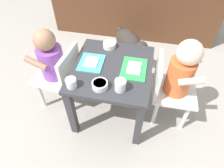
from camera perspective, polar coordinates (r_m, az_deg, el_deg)
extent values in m
plane|color=#9E998E|center=(1.55, 0.00, -7.16)|extent=(7.00, 7.00, 0.00)
cube|color=#333338|center=(1.23, 0.00, 4.45)|extent=(0.49, 0.53, 0.03)
cube|color=#333338|center=(1.30, -11.55, -8.26)|extent=(0.04, 0.04, 0.41)
cube|color=#333338|center=(1.24, 7.67, -11.74)|extent=(0.04, 0.04, 0.41)
cube|color=#333338|center=(1.59, -5.87, 5.27)|extent=(0.04, 0.04, 0.41)
cube|color=#333338|center=(1.54, 9.68, 3.01)|extent=(0.04, 0.04, 0.41)
cube|color=silver|center=(1.47, -15.91, 2.45)|extent=(0.31, 0.31, 0.02)
cube|color=silver|center=(1.33, -12.20, 4.98)|extent=(0.05, 0.27, 0.22)
cylinder|color=purple|center=(1.39, -16.92, 6.01)|extent=(0.17, 0.17, 0.22)
sphere|color=#A87A5B|center=(1.30, -18.99, 11.90)|extent=(0.14, 0.14, 0.14)
cylinder|color=silver|center=(1.67, -16.30, 2.07)|extent=(0.03, 0.03, 0.26)
cylinder|color=silver|center=(1.56, -19.77, -2.90)|extent=(0.03, 0.03, 0.26)
cylinder|color=silver|center=(1.58, -10.09, 0.58)|extent=(0.03, 0.03, 0.26)
cylinder|color=silver|center=(1.47, -13.30, -4.80)|extent=(0.03, 0.03, 0.26)
cylinder|color=#A87A5B|center=(1.44, -17.30, 10.38)|extent=(0.15, 0.05, 0.09)
cylinder|color=#A87A5B|center=(1.33, -21.17, 5.63)|extent=(0.15, 0.05, 0.09)
cube|color=silver|center=(1.38, 17.52, -1.89)|extent=(0.28, 0.28, 0.02)
cube|color=silver|center=(1.28, 13.08, 2.42)|extent=(0.03, 0.27, 0.22)
cylinder|color=#D86633|center=(1.29, 18.81, 1.98)|extent=(0.16, 0.16, 0.25)
sphere|color=beige|center=(1.17, 21.49, 8.44)|extent=(0.15, 0.15, 0.15)
cylinder|color=silver|center=(1.44, 20.30, -9.02)|extent=(0.03, 0.03, 0.26)
cylinder|color=silver|center=(1.56, 19.91, -3.01)|extent=(0.03, 0.03, 0.26)
cylinder|color=silver|center=(1.41, 12.32, -8.08)|extent=(0.03, 0.03, 0.26)
cylinder|color=silver|center=(1.53, 12.65, -2.02)|extent=(0.03, 0.03, 0.26)
cylinder|color=beige|center=(1.19, 21.94, 0.76)|extent=(0.15, 0.04, 0.09)
cylinder|color=beige|center=(1.32, 21.38, 6.22)|extent=(0.15, 0.04, 0.09)
ellipsoid|color=#332D28|center=(1.85, 4.79, 12.10)|extent=(0.35, 0.36, 0.20)
sphere|color=#332D28|center=(1.70, 8.49, 10.33)|extent=(0.11, 0.11, 0.11)
sphere|color=black|center=(1.68, 9.27, 9.50)|extent=(0.05, 0.05, 0.05)
torus|color=green|center=(1.73, 7.79, 10.49)|extent=(0.09, 0.09, 0.10)
sphere|color=#332D28|center=(1.93, 2.15, 15.37)|extent=(0.05, 0.05, 0.05)
cylinder|color=#332D28|center=(1.85, 4.76, 6.54)|extent=(0.04, 0.04, 0.12)
cylinder|color=#332D28|center=(1.90, 7.36, 7.56)|extent=(0.04, 0.04, 0.12)
cylinder|color=#332D28|center=(1.97, 1.76, 9.48)|extent=(0.04, 0.04, 0.12)
cylinder|color=#332D28|center=(2.01, 4.29, 10.38)|extent=(0.04, 0.04, 0.12)
cube|color=#4CC6BC|center=(1.26, -5.97, 6.13)|extent=(0.15, 0.18, 0.01)
cube|color=white|center=(1.25, -6.00, 6.40)|extent=(0.08, 0.10, 0.01)
cube|color=green|center=(1.22, 6.34, 4.40)|extent=(0.15, 0.21, 0.01)
cube|color=white|center=(1.21, 6.38, 4.68)|extent=(0.08, 0.11, 0.01)
cylinder|color=white|center=(1.07, 2.40, -0.37)|extent=(0.06, 0.06, 0.07)
cylinder|color=silver|center=(1.08, 2.37, -1.00)|extent=(0.05, 0.05, 0.03)
cylinder|color=white|center=(1.11, -11.69, 0.31)|extent=(0.06, 0.06, 0.06)
cylinder|color=silver|center=(1.13, -11.58, -0.19)|extent=(0.05, 0.05, 0.03)
cylinder|color=white|center=(1.10, -3.52, -0.26)|extent=(0.09, 0.09, 0.04)
cylinder|color=#B26633|center=(1.09, -3.56, 0.30)|extent=(0.07, 0.07, 0.01)
cylinder|color=white|center=(1.38, -0.76, 11.20)|extent=(0.09, 0.09, 0.04)
cylinder|color=#4C8C33|center=(1.37, -0.76, 11.70)|extent=(0.07, 0.07, 0.01)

